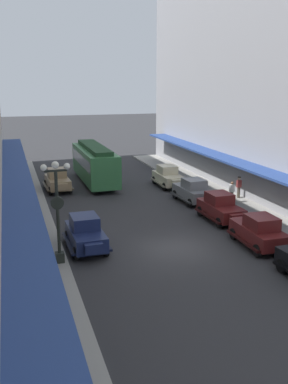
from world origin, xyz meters
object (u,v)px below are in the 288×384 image
(streetcar, at_px, (95,163))
(pedestrian_3, at_px, (13,210))
(pedestrian_2, at_px, (232,192))
(parked_car_1, at_px, (86,232))
(parked_car_0, at_px, (221,207))
(lamp_post_with_clock, at_px, (57,208))
(pedestrian_0, at_px, (45,262))
(parked_car_4, at_px, (57,180))
(pedestrian_5, at_px, (18,184))
(fire_hydrant, at_px, (275,228))
(parked_car_6, at_px, (259,230))
(parked_car_5, at_px, (168,176))
(pedestrian_1, at_px, (19,204))
(parked_car_3, at_px, (193,190))
(pedestrian_4, at_px, (239,187))

(streetcar, distance_m, pedestrian_3, 12.64)
(streetcar, xyz_separation_m, pedestrian_2, (8.35, -10.18, -0.91))
(parked_car_1, distance_m, pedestrian_3, 6.68)
(parked_car_0, relative_size, streetcar, 0.45)
(lamp_post_with_clock, height_order, pedestrian_2, lamp_post_with_clock)
(parked_car_1, relative_size, pedestrian_0, 2.61)
(parked_car_4, xyz_separation_m, pedestrian_3, (-3.80, -8.47, 0.05))
(pedestrian_5, bearing_deg, parked_car_0, -39.72)
(pedestrian_2, height_order, pedestrian_5, pedestrian_5)
(streetcar, xyz_separation_m, fire_hydrant, (7.49, -17.21, -1.34))
(parked_car_6, distance_m, pedestrian_2, 8.60)
(parked_car_1, xyz_separation_m, fire_hydrant, (11.11, -1.44, -0.38))
(parked_car_5, relative_size, pedestrian_1, 2.60)
(lamp_post_with_clock, xyz_separation_m, pedestrian_2, (13.61, 7.42, -2.00))
(parked_car_3, relative_size, parked_car_6, 1.01)
(parked_car_6, distance_m, streetcar, 19.22)
(parked_car_4, height_order, pedestrian_4, parked_car_4)
(parked_car_0, height_order, parked_car_5, same)
(streetcar, bearing_deg, pedestrian_5, -156.77)
(parked_car_0, xyz_separation_m, parked_car_1, (-9.42, -2.38, 0.00))
(fire_hydrant, bearing_deg, parked_car_4, 125.58)
(parked_car_3, xyz_separation_m, parked_car_5, (0.01, 5.44, 0.00))
(parked_car_1, distance_m, pedestrian_0, 4.41)
(parked_car_1, xyz_separation_m, pedestrian_3, (-3.74, 5.54, 0.05))
(streetcar, xyz_separation_m, pedestrian_1, (-6.92, -8.84, -0.91))
(parked_car_4, height_order, parked_car_5, same)
(parked_car_0, relative_size, parked_car_3, 0.99)
(parked_car_1, height_order, parked_car_3, same)
(parked_car_1, bearing_deg, pedestrian_3, 124.03)
(lamp_post_with_clock, bearing_deg, parked_car_4, 83.87)
(parked_car_3, height_order, pedestrian_1, parked_car_3)
(pedestrian_0, height_order, pedestrian_2, same)
(fire_hydrant, bearing_deg, lamp_post_with_clock, -178.25)
(parked_car_5, height_order, fire_hydrant, parked_car_5)
(parked_car_1, distance_m, pedestrian_2, 13.22)
(parked_car_6, xyz_separation_m, pedestrian_1, (-12.57, 9.50, 0.05))
(parked_car_1, distance_m, pedestrian_4, 14.84)
(parked_car_0, relative_size, parked_car_4, 1.00)
(lamp_post_with_clock, distance_m, fire_hydrant, 12.98)
(parked_car_1, xyz_separation_m, streetcar, (3.62, 15.77, 0.96))
(parked_car_0, bearing_deg, pedestrian_4, 49.21)
(parked_car_5, bearing_deg, streetcar, 151.75)
(parked_car_3, xyz_separation_m, parked_car_6, (-0.21, -9.74, 0.00))
(pedestrian_0, bearing_deg, pedestrian_1, 94.23)
(streetcar, relative_size, pedestrian_2, 5.86)
(lamp_post_with_clock, bearing_deg, pedestrian_0, -115.91)
(parked_car_4, relative_size, pedestrian_3, 2.63)
(pedestrian_2, bearing_deg, lamp_post_with_clock, -151.39)
(pedestrian_3, bearing_deg, pedestrian_2, 0.23)
(pedestrian_2, xyz_separation_m, pedestrian_3, (-15.71, -0.06, 0.00))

